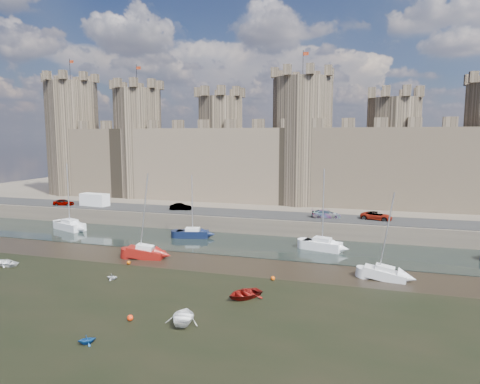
# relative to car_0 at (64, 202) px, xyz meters

# --- Properties ---
(ground) EXTENTS (160.00, 160.00, 0.00)m
(ground) POSITION_rel_car_0_xyz_m (38.68, -32.37, -3.11)
(ground) COLOR black
(ground) RESTS_ON ground
(seaweed_patch) EXTENTS (70.00, 34.00, 0.01)m
(seaweed_patch) POSITION_rel_car_0_xyz_m (38.68, -38.37, -3.11)
(seaweed_patch) COLOR black
(seaweed_patch) RESTS_ON ground
(water_channel) EXTENTS (160.00, 12.00, 0.08)m
(water_channel) POSITION_rel_car_0_xyz_m (38.68, -8.37, -3.07)
(water_channel) COLOR black
(water_channel) RESTS_ON ground
(quay) EXTENTS (160.00, 60.00, 2.50)m
(quay) POSITION_rel_car_0_xyz_m (38.68, 27.63, -1.86)
(quay) COLOR #4C443A
(quay) RESTS_ON ground
(road) EXTENTS (160.00, 7.00, 0.10)m
(road) POSITION_rel_car_0_xyz_m (38.68, 1.63, -0.56)
(road) COLOR black
(road) RESTS_ON quay
(castle) EXTENTS (108.50, 11.00, 29.00)m
(castle) POSITION_rel_car_0_xyz_m (38.04, 15.63, 8.56)
(castle) COLOR #42382B
(castle) RESTS_ON quay
(car_0) EXTENTS (3.79, 2.04, 1.22)m
(car_0) POSITION_rel_car_0_xyz_m (0.00, 0.00, 0.00)
(car_0) COLOR gray
(car_0) RESTS_ON quay
(car_1) EXTENTS (3.84, 2.18, 1.20)m
(car_1) POSITION_rel_car_0_xyz_m (22.40, 1.52, -0.01)
(car_1) COLOR gray
(car_1) RESTS_ON quay
(car_2) EXTENTS (4.71, 2.70, 1.29)m
(car_2) POSITION_rel_car_0_xyz_m (46.73, 1.62, 0.03)
(car_2) COLOR gray
(car_2) RESTS_ON quay
(car_3) EXTENTS (4.91, 2.96, 1.27)m
(car_3) POSITION_rel_car_0_xyz_m (54.14, 2.08, 0.02)
(car_3) COLOR gray
(car_3) RESTS_ON quay
(van) EXTENTS (5.42, 2.68, 2.27)m
(van) POSITION_rel_car_0_xyz_m (5.76, 1.13, 0.52)
(van) COLOR white
(van) RESTS_ON quay
(sailboat_0) EXTENTS (6.12, 4.07, 10.68)m
(sailboat_0) POSITION_rel_car_0_xyz_m (7.05, -7.43, -2.29)
(sailboat_0) COLOR silver
(sailboat_0) RESTS_ON ground
(sailboat_1) EXTENTS (4.95, 2.86, 9.32)m
(sailboat_1) POSITION_rel_car_0_xyz_m (28.06, -6.72, -2.36)
(sailboat_1) COLOR black
(sailboat_1) RESTS_ON ground
(sailboat_2) EXTENTS (5.31, 3.11, 10.75)m
(sailboat_2) POSITION_rel_car_0_xyz_m (47.23, -8.39, -2.27)
(sailboat_2) COLOR white
(sailboat_2) RESTS_ON ground
(sailboat_4) EXTENTS (4.76, 2.44, 10.62)m
(sailboat_4) POSITION_rel_car_0_xyz_m (26.60, -18.26, -2.34)
(sailboat_4) COLOR maroon
(sailboat_4) RESTS_ON ground
(sailboat_5) EXTENTS (4.51, 2.20, 9.35)m
(sailboat_5) POSITION_rel_car_0_xyz_m (54.73, -18.13, -2.42)
(sailboat_5) COLOR silver
(sailboat_5) RESTS_ON ground
(dinghy_1) EXTENTS (1.71, 1.72, 0.69)m
(dinghy_1) POSITION_rel_car_0_xyz_m (33.46, -39.21, -2.77)
(dinghy_1) COLOR #144A8F
(dinghy_1) RESTS_ON ground
(dinghy_2) EXTENTS (3.41, 4.14, 0.75)m
(dinghy_2) POSITION_rel_car_0_xyz_m (38.67, -33.71, -2.74)
(dinghy_2) COLOR silver
(dinghy_2) RESTS_ON ground
(dinghy_3) EXTENTS (1.28, 1.11, 0.67)m
(dinghy_3) POSITION_rel_car_0_xyz_m (27.23, -26.47, -2.78)
(dinghy_3) COLOR silver
(dinghy_3) RESTS_ON ground
(dinghy_4) EXTENTS (4.19, 4.41, 0.74)m
(dinghy_4) POSITION_rel_car_0_xyz_m (41.99, -27.42, -2.74)
(dinghy_4) COLOR maroon
(dinghy_4) RESTS_ON ground
(dinghy_6) EXTENTS (3.25, 2.33, 0.67)m
(dinghy_6) POSITION_rel_car_0_xyz_m (12.37, -25.75, -2.78)
(dinghy_6) COLOR silver
(dinghy_6) RESTS_ON ground
(buoy_1) EXTENTS (0.46, 0.46, 0.46)m
(buoy_1) POSITION_rel_car_0_xyz_m (25.98, -21.14, -2.88)
(buoy_1) COLOR #C45208
(buoy_1) RESTS_ON ground
(buoy_3) EXTENTS (0.46, 0.46, 0.46)m
(buoy_3) POSITION_rel_car_0_xyz_m (43.48, -21.75, -2.88)
(buoy_3) COLOR #E5500A
(buoy_3) RESTS_ON ground
(buoy_4) EXTENTS (0.50, 0.50, 0.50)m
(buoy_4) POSITION_rel_car_0_xyz_m (34.37, -34.80, -2.86)
(buoy_4) COLOR red
(buoy_4) RESTS_ON ground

